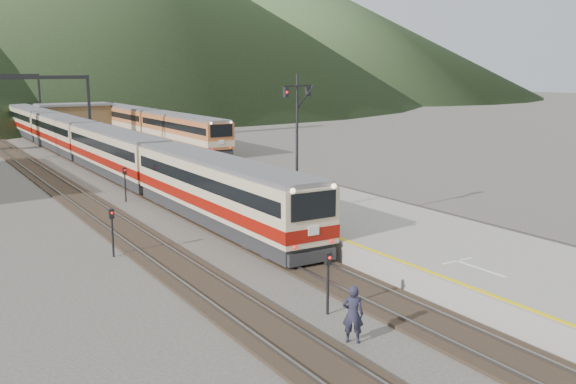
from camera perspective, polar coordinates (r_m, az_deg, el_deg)
ground at (r=20.03m, az=22.26°, el=-15.27°), size 400.00×400.00×0.00m
track_main at (r=53.15m, az=-14.80°, el=1.30°), size 2.60×200.00×0.23m
track_far at (r=51.97m, az=-20.07°, el=0.79°), size 2.60×200.00×0.23m
track_second at (r=57.44m, az=-3.76°, el=2.33°), size 2.60×200.00×0.23m
platform at (r=53.09m, az=-8.40°, el=2.01°), size 8.00×100.00×1.00m
gantry_near at (r=66.47m, az=-21.20°, el=7.57°), size 9.55×0.25×8.00m
gantry_far at (r=91.16m, az=-24.12°, el=8.05°), size 9.55×0.25×8.00m
station_shed at (r=90.85m, az=-18.50°, el=6.52°), size 9.40×4.40×3.10m
hill_c at (r=253.78m, az=-1.99°, el=14.55°), size 160.00×160.00×50.00m
main_train at (r=71.71m, az=-19.43°, el=4.93°), size 2.77×95.17×3.38m
second_train at (r=79.17m, az=-11.95°, el=5.82°), size 2.80×38.16×3.42m
signal_mast at (r=33.59m, az=0.80°, el=5.54°), size 2.11×0.82×7.31m
short_signal_a at (r=22.72m, az=3.57°, el=-7.34°), size 0.23×0.17×2.27m
short_signal_b at (r=43.19m, az=-14.29°, el=1.07°), size 0.25×0.20×2.27m
short_signal_c at (r=30.58m, az=-15.37°, el=-2.94°), size 0.22×0.16×2.27m
worker at (r=20.72m, az=5.79°, el=-10.75°), size 0.81×0.79×1.88m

